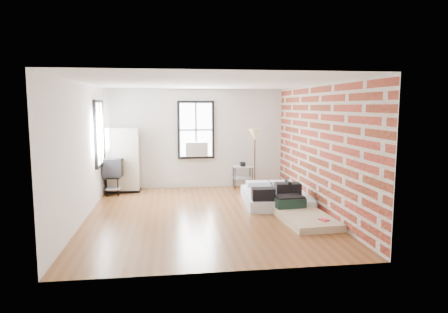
{
  "coord_description": "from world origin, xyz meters",
  "views": [
    {
      "loc": [
        -0.74,
        -8.32,
        2.32
      ],
      "look_at": [
        0.44,
        0.3,
        1.22
      ],
      "focal_mm": 32.0,
      "sensor_mm": 36.0,
      "label": 1
    }
  ],
  "objects": [
    {
      "name": "ground",
      "position": [
        0.0,
        0.0,
        0.0
      ],
      "size": [
        6.0,
        6.0,
        0.0
      ],
      "primitive_type": "plane",
      "color": "brown",
      "rests_on": "ground"
    },
    {
      "name": "mattress_main",
      "position": [
        1.74,
        0.81,
        0.17
      ],
      "size": [
        1.59,
        2.07,
        0.63
      ],
      "rotation": [
        0.0,
        0.0,
        -0.07
      ],
      "color": "silver",
      "rests_on": "ground"
    },
    {
      "name": "mattress_bare",
      "position": [
        1.92,
        -0.57,
        0.11
      ],
      "size": [
        1.04,
        1.81,
        0.38
      ],
      "rotation": [
        0.0,
        0.0,
        0.07
      ],
      "color": "#CCB693",
      "rests_on": "ground"
    },
    {
      "name": "tv_stand",
      "position": [
        -2.21,
        2.34,
        0.69
      ],
      "size": [
        0.5,
        0.69,
        0.96
      ],
      "rotation": [
        0.0,
        0.0,
        -0.03
      ],
      "color": "black",
      "rests_on": "ground"
    },
    {
      "name": "wardrobe",
      "position": [
        -2.0,
        2.65,
        0.87
      ],
      "size": [
        0.88,
        0.51,
        1.74
      ],
      "rotation": [
        0.0,
        0.0,
        -0.01
      ],
      "color": "black",
      "rests_on": "ground"
    },
    {
      "name": "side_table",
      "position": [
        1.31,
        2.72,
        0.5
      ],
      "size": [
        0.57,
        0.46,
        0.73
      ],
      "rotation": [
        0.0,
        0.0,
        -0.03
      ],
      "color": "black",
      "rests_on": "ground"
    },
    {
      "name": "floor_lamp",
      "position": [
        1.58,
        2.39,
        1.46
      ],
      "size": [
        0.37,
        0.37,
        1.71
      ],
      "color": "#321D10",
      "rests_on": "ground"
    },
    {
      "name": "room_shell",
      "position": [
        0.23,
        0.36,
        1.74
      ],
      "size": [
        5.02,
        6.02,
        2.8
      ],
      "color": "silver",
      "rests_on": "ground"
    }
  ]
}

